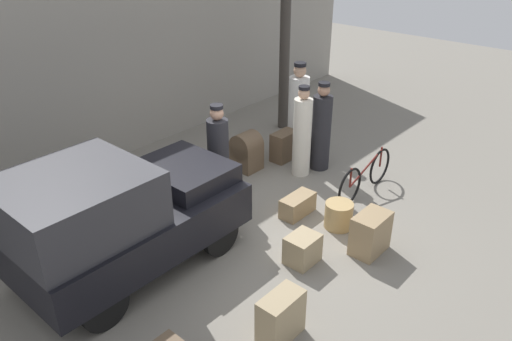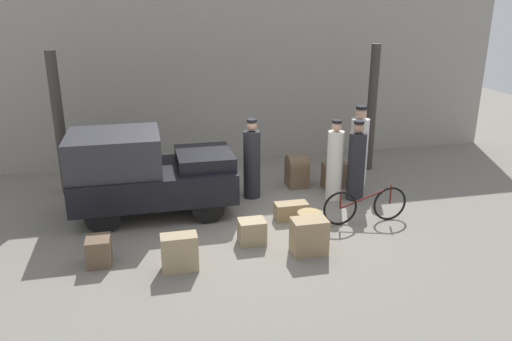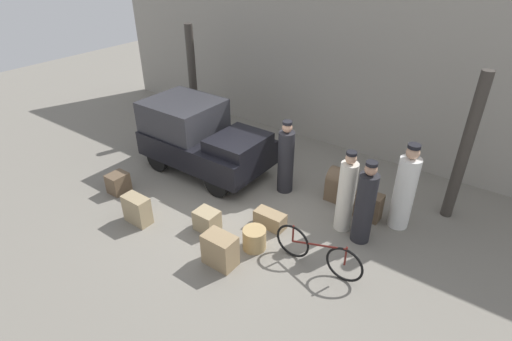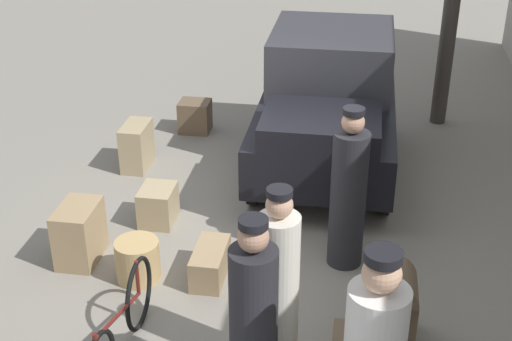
{
  "view_description": "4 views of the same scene",
  "coord_description": "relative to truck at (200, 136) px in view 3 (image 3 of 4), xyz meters",
  "views": [
    {
      "loc": [
        -5.02,
        -4.39,
        4.57
      ],
      "look_at": [
        0.2,
        0.2,
        0.95
      ],
      "focal_mm": 35.0,
      "sensor_mm": 36.0,
      "label": 1
    },
    {
      "loc": [
        -1.92,
        -8.95,
        4.14
      ],
      "look_at": [
        0.2,
        0.2,
        0.95
      ],
      "focal_mm": 35.0,
      "sensor_mm": 36.0,
      "label": 2
    },
    {
      "loc": [
        4.49,
        -5.68,
        5.24
      ],
      "look_at": [
        0.2,
        0.2,
        0.95
      ],
      "focal_mm": 28.0,
      "sensor_mm": 36.0,
      "label": 3
    },
    {
      "loc": [
        6.76,
        1.24,
        4.35
      ],
      "look_at": [
        0.2,
        0.2,
        0.95
      ],
      "focal_mm": 50.0,
      "sensor_mm": 36.0,
      "label": 4
    }
  ],
  "objects": [
    {
      "name": "ground_plane",
      "position": [
        1.97,
        -0.81,
        -0.91
      ],
      "size": [
        30.0,
        30.0,
        0.0
      ],
      "primitive_type": "plane",
      "color": "gray"
    },
    {
      "name": "station_building_facade",
      "position": [
        1.97,
        3.27,
        1.34
      ],
      "size": [
        16.0,
        0.15,
        4.5
      ],
      "color": "gray",
      "rests_on": "ground"
    },
    {
      "name": "canopy_pillar_left",
      "position": [
        -1.74,
        1.62,
        0.68
      ],
      "size": [
        0.23,
        0.23,
        3.18
      ],
      "color": "#38332D",
      "rests_on": "ground"
    },
    {
      "name": "canopy_pillar_right",
      "position": [
        5.68,
        1.62,
        0.68
      ],
      "size": [
        0.23,
        0.23,
        3.18
      ],
      "color": "#38332D",
      "rests_on": "ground"
    },
    {
      "name": "truck",
      "position": [
        0.0,
        0.0,
        0.0
      ],
      "size": [
        3.21,
        1.73,
        1.72
      ],
      "color": "black",
      "rests_on": "ground"
    },
    {
      "name": "bicycle",
      "position": [
        4.17,
        -1.47,
        -0.55
      ],
      "size": [
        1.74,
        0.04,
        0.74
      ],
      "color": "black",
      "rests_on": "ground"
    },
    {
      "name": "wicker_basket",
      "position": [
        2.94,
        -1.71,
        -0.69
      ],
      "size": [
        0.46,
        0.46,
        0.44
      ],
      "color": "tan",
      "rests_on": "ground"
    },
    {
      "name": "porter_carrying_trunk",
      "position": [
        4.04,
        -0.13,
        -0.09
      ],
      "size": [
        0.35,
        0.35,
        1.77
      ],
      "color": "silver",
      "rests_on": "ground"
    },
    {
      "name": "porter_standing_middle",
      "position": [
        4.49,
        -0.26,
        -0.1
      ],
      "size": [
        0.37,
        0.37,
        1.76
      ],
      "color": "#232328",
      "rests_on": "ground"
    },
    {
      "name": "conductor_in_dark_uniform",
      "position": [
        4.94,
        0.64,
        -0.05
      ],
      "size": [
        0.42,
        0.42,
        1.88
      ],
      "color": "white",
      "rests_on": "ground"
    },
    {
      "name": "porter_with_bicycle",
      "position": [
        2.31,
        0.37,
        -0.1
      ],
      "size": [
        0.37,
        0.37,
        1.77
      ],
      "color": "#232328",
      "rests_on": "ground"
    },
    {
      "name": "suitcase_small_leather",
      "position": [
        0.47,
        -2.49,
        -0.6
      ],
      "size": [
        0.58,
        0.32,
        0.61
      ],
      "color": "#9E8966",
      "rests_on": "ground"
    },
    {
      "name": "trunk_barrel_dark",
      "position": [
        3.49,
        0.8,
        -0.52
      ],
      "size": [
        0.47,
        0.51,
        0.77
      ],
      "color": "brown",
      "rests_on": "ground"
    },
    {
      "name": "trunk_large_brown",
      "position": [
        4.31,
        0.5,
        -0.61
      ],
      "size": [
        0.57,
        0.33,
        0.6
      ],
      "color": "brown",
      "rests_on": "ground"
    },
    {
      "name": "suitcase_tan_flat",
      "position": [
        -0.81,
        -2.0,
        -0.67
      ],
      "size": [
        0.39,
        0.45,
        0.47
      ],
      "color": "brown",
      "rests_on": "ground"
    },
    {
      "name": "trunk_wicker_pale",
      "position": [
        2.81,
        -0.98,
        -0.74
      ],
      "size": [
        0.65,
        0.31,
        0.34
      ],
      "color": "#937A56",
      "rests_on": "ground"
    },
    {
      "name": "trunk_umber_medium",
      "position": [
        2.69,
        -2.42,
        -0.59
      ],
      "size": [
        0.6,
        0.39,
        0.63
      ],
      "color": "#937A56",
      "rests_on": "ground"
    },
    {
      "name": "suitcase_black_upright",
      "position": [
        1.82,
        -1.82,
        -0.69
      ],
      "size": [
        0.47,
        0.39,
        0.44
      ],
      "color": "#9E8966",
      "rests_on": "ground"
    }
  ]
}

